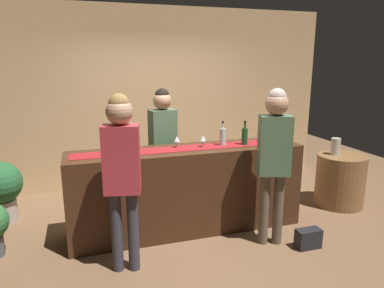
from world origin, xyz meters
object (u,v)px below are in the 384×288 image
(customer_sipping, at_px, (274,150))
(wine_glass_far_end, at_px, (203,139))
(wine_glass_near_customer, at_px, (128,142))
(wine_glass_mid_counter, at_px, (177,139))
(wine_bottle_amber, at_px, (267,134))
(potted_plant_tall, at_px, (0,188))
(handbag, at_px, (308,239))
(round_side_table, at_px, (340,180))
(customer_browsing, at_px, (122,164))
(vase_on_side_table, at_px, (335,146))
(wine_bottle_clear, at_px, (223,137))
(bartender, at_px, (163,138))
(wine_bottle_green, at_px, (245,136))

(customer_sipping, bearing_deg, wine_glass_far_end, 150.97)
(wine_glass_near_customer, bearing_deg, wine_glass_far_end, -4.57)
(wine_glass_mid_counter, relative_size, wine_glass_far_end, 1.00)
(wine_bottle_amber, distance_m, potted_plant_tall, 3.47)
(wine_glass_mid_counter, height_order, handbag, wine_glass_mid_counter)
(wine_glass_mid_counter, height_order, round_side_table, wine_glass_mid_counter)
(customer_browsing, relative_size, vase_on_side_table, 7.34)
(vase_on_side_table, bearing_deg, wine_bottle_clear, -175.76)
(wine_bottle_amber, height_order, customer_sipping, customer_sipping)
(wine_bottle_amber, relative_size, vase_on_side_table, 1.26)
(customer_browsing, height_order, vase_on_side_table, customer_browsing)
(round_side_table, bearing_deg, bartender, 168.46)
(wine_bottle_green, distance_m, potted_plant_tall, 3.18)
(bartender, bearing_deg, wine_glass_near_customer, 32.85)
(customer_sipping, xyz_separation_m, round_side_table, (1.52, 0.69, -0.73))
(bartender, bearing_deg, customer_sipping, 117.52)
(customer_browsing, xyz_separation_m, round_side_table, (3.16, 0.73, -0.73))
(potted_plant_tall, distance_m, handbag, 3.83)
(potted_plant_tall, bearing_deg, wine_bottle_clear, -18.93)
(wine_bottle_amber, bearing_deg, round_side_table, 4.72)
(wine_bottle_clear, bearing_deg, round_side_table, 1.96)
(wine_glass_far_end, bearing_deg, wine_bottle_green, -4.95)
(wine_bottle_clear, distance_m, customer_sipping, 0.72)
(bartender, distance_m, customer_browsing, 1.41)
(customer_browsing, height_order, handbag, customer_browsing)
(wine_bottle_clear, distance_m, potted_plant_tall, 2.91)
(customer_sipping, xyz_separation_m, potted_plant_tall, (-3.02, 1.55, -0.64))
(wine_bottle_amber, bearing_deg, customer_sipping, -112.00)
(wine_glass_mid_counter, xyz_separation_m, handbag, (1.26, -0.91, -1.03))
(wine_glass_far_end, bearing_deg, wine_glass_near_customer, 175.43)
(wine_glass_near_customer, bearing_deg, potted_plant_tall, 151.04)
(wine_glass_far_end, xyz_separation_m, customer_browsing, (-1.04, -0.66, -0.04))
(vase_on_side_table, bearing_deg, potted_plant_tall, 170.03)
(bartender, bearing_deg, round_side_table, 157.35)
(wine_bottle_green, bearing_deg, wine_bottle_amber, 1.31)
(wine_bottle_clear, xyz_separation_m, customer_browsing, (-1.29, -0.67, -0.05))
(wine_bottle_amber, height_order, wine_glass_far_end, wine_bottle_amber)
(bartender, height_order, customer_browsing, customer_browsing)
(vase_on_side_table, xyz_separation_m, handbag, (-1.09, -0.99, -0.75))
(round_side_table, height_order, handbag, round_side_table)
(wine_glass_mid_counter, xyz_separation_m, potted_plant_tall, (-2.11, 0.86, -0.68))
(potted_plant_tall, xyz_separation_m, handbag, (3.38, -1.78, -0.35))
(wine_glass_far_end, height_order, potted_plant_tall, wine_glass_far_end)
(wine_bottle_clear, height_order, handbag, wine_bottle_clear)
(wine_glass_near_customer, bearing_deg, round_side_table, -0.05)
(wine_glass_near_customer, height_order, vase_on_side_table, wine_glass_near_customer)
(round_side_table, bearing_deg, wine_glass_mid_counter, -179.77)
(wine_glass_far_end, height_order, vase_on_side_table, wine_glass_far_end)
(wine_glass_near_customer, distance_m, customer_browsing, 0.75)
(handbag, bearing_deg, round_side_table, 38.25)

